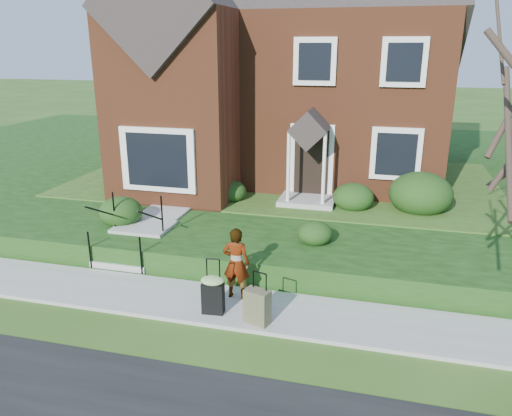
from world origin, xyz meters
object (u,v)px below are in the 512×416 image
(woman, at_px, (236,263))
(suitcase_olive, at_px, (257,307))
(front_steps, at_px, (136,239))
(suitcase_black, at_px, (213,292))

(woman, bearing_deg, suitcase_olive, 125.65)
(woman, distance_m, suitcase_olive, 1.17)
(woman, bearing_deg, front_steps, -27.98)
(woman, xyz_separation_m, suitcase_olive, (0.67, -0.87, -0.42))
(front_steps, distance_m, woman, 3.41)
(woman, bearing_deg, suitcase_black, 68.87)
(suitcase_olive, bearing_deg, front_steps, 165.82)
(suitcase_black, distance_m, suitcase_olive, 0.94)
(front_steps, relative_size, suitcase_black, 1.81)
(suitcase_black, height_order, suitcase_olive, suitcase_black)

